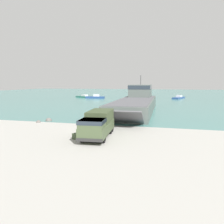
# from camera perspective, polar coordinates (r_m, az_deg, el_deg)

# --- Properties ---
(ground_plane) EXTENTS (240.00, 240.00, 0.00)m
(ground_plane) POSITION_cam_1_polar(r_m,az_deg,el_deg) (28.32, -5.55, -4.71)
(ground_plane) COLOR #A8A59E
(water_surface) EXTENTS (240.00, 180.00, 0.01)m
(water_surface) POSITION_cam_1_polar(r_m,az_deg,el_deg) (120.26, 9.75, 4.64)
(water_surface) COLOR #477F7A
(water_surface) RESTS_ON ground_plane
(landing_craft) EXTENTS (7.96, 34.35, 7.95)m
(landing_craft) POSITION_cam_1_polar(r_m,az_deg,el_deg) (49.06, 6.49, 2.83)
(landing_craft) COLOR #56605B
(landing_craft) RESTS_ON ground_plane
(military_truck) EXTENTS (3.22, 7.62, 2.83)m
(military_truck) POSITION_cam_1_polar(r_m,az_deg,el_deg) (24.48, -3.72, -3.02)
(military_truck) COLOR #475638
(military_truck) RESTS_ON ground_plane
(soldier_on_ramp) EXTENTS (0.48, 0.48, 1.79)m
(soldier_on_ramp) POSITION_cam_1_polar(r_m,az_deg,el_deg) (26.52, -7.80, -3.29)
(soldier_on_ramp) COLOR #6B664C
(soldier_on_ramp) RESTS_ON ground_plane
(moored_boat_a) EXTENTS (7.52, 2.36, 1.63)m
(moored_boat_a) POSITION_cam_1_polar(r_m,az_deg,el_deg) (85.88, -4.37, 3.93)
(moored_boat_a) COLOR navy
(moored_boat_a) RESTS_ON ground_plane
(moored_boat_b) EXTENTS (7.95, 5.92, 1.32)m
(moored_boat_b) POSITION_cam_1_polar(r_m,az_deg,el_deg) (90.53, -7.35, 4.02)
(moored_boat_b) COLOR #2D7060
(moored_boat_b) RESTS_ON ground_plane
(moored_boat_c) EXTENTS (5.25, 9.28, 1.29)m
(moored_boat_c) POSITION_cam_1_polar(r_m,az_deg,el_deg) (88.15, 17.02, 3.65)
(moored_boat_c) COLOR navy
(moored_boat_c) RESTS_ON ground_plane
(cargo_crate) EXTENTS (0.88, 0.94, 0.62)m
(cargo_crate) POSITION_cam_1_polar(r_m,az_deg,el_deg) (24.07, -9.27, -6.22)
(cargo_crate) COLOR #3D4C33
(cargo_crate) RESTS_ON ground_plane
(shoreline_rock_a) EXTENTS (1.01, 1.01, 1.01)m
(shoreline_rock_a) POSITION_cam_1_polar(r_m,az_deg,el_deg) (36.14, -16.21, -2.29)
(shoreline_rock_a) COLOR #66605B
(shoreline_rock_a) RESTS_ON ground_plane
(shoreline_rock_b) EXTENTS (0.69, 0.69, 0.69)m
(shoreline_rock_b) POSITION_cam_1_polar(r_m,az_deg,el_deg) (35.35, -18.66, -2.60)
(shoreline_rock_b) COLOR #66605B
(shoreline_rock_b) RESTS_ON ground_plane
(shoreline_rock_c) EXTENTS (1.20, 1.20, 1.20)m
(shoreline_rock_c) POSITION_cam_1_polar(r_m,az_deg,el_deg) (33.59, -7.83, -2.79)
(shoreline_rock_c) COLOR gray
(shoreline_rock_c) RESTS_ON ground_plane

